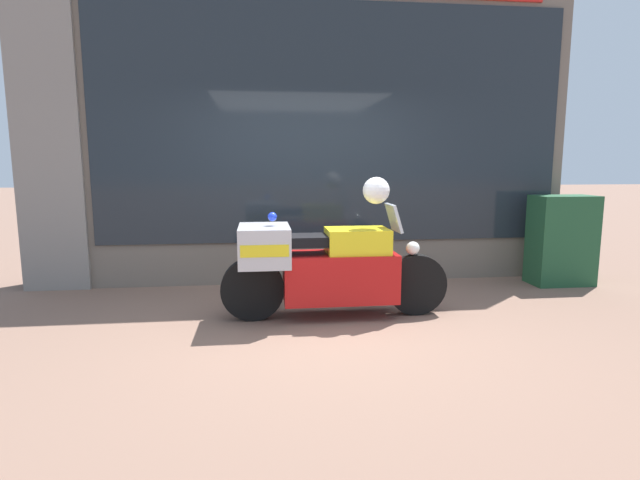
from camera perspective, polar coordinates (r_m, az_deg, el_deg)
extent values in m
plane|color=#7A5B4C|center=(4.88, 0.42, -9.82)|extent=(60.00, 60.00, 0.00)
cube|color=#6B6056|center=(6.63, -1.81, 12.52)|extent=(6.98, 0.40, 3.98)
cube|color=gray|center=(7.09, -28.18, 11.26)|extent=(0.79, 0.55, 3.98)
cube|color=#1E262D|center=(6.46, 1.61, 13.06)|extent=(5.96, 0.02, 2.98)
cube|color=slate|center=(6.78, 0.93, -2.12)|extent=(5.74, 0.30, 0.55)
cube|color=silver|center=(6.81, 0.79, 5.78)|extent=(5.74, 0.02, 1.34)
cube|color=beige|center=(6.67, 0.96, 11.42)|extent=(5.74, 0.30, 0.02)
cube|color=black|center=(6.73, -18.19, 11.30)|extent=(0.18, 0.04, 0.06)
cube|color=#195623|center=(6.61, -8.67, 11.69)|extent=(0.18, 0.04, 0.06)
cube|color=#B7B2A8|center=(6.67, 0.96, 11.76)|extent=(0.18, 0.04, 0.06)
cube|color=navy|center=(6.90, 10.17, 11.52)|extent=(0.18, 0.04, 0.06)
cube|color=#C68E19|center=(7.30, 18.56, 11.06)|extent=(0.18, 0.04, 0.06)
cube|color=#2D8E42|center=(6.65, -14.64, 0.96)|extent=(0.19, 0.03, 0.27)
cube|color=white|center=(6.65, 1.01, 1.24)|extent=(0.19, 0.03, 0.27)
cube|color=red|center=(7.13, 15.60, 1.43)|extent=(0.19, 0.03, 0.27)
cylinder|color=black|center=(5.28, 10.88, -5.00)|extent=(0.63, 0.14, 0.63)
cylinder|color=black|center=(5.04, -7.72, -5.58)|extent=(0.63, 0.14, 0.63)
cube|color=#B71414|center=(5.07, 2.27, -4.22)|extent=(1.14, 0.51, 0.49)
cube|color=yellow|center=(5.03, 4.27, -0.24)|extent=(0.62, 0.45, 0.28)
cube|color=black|center=(4.97, -0.65, -0.02)|extent=(0.66, 0.38, 0.10)
cube|color=#B7B7BC|center=(4.94, -6.39, -0.58)|extent=(0.50, 0.69, 0.38)
cube|color=yellow|center=(4.94, -6.39, -0.58)|extent=(0.45, 0.70, 0.11)
cube|color=#B2BCC6|center=(5.09, 8.43, 2.53)|extent=(0.11, 0.35, 0.28)
sphere|color=white|center=(5.19, 10.56, -0.93)|extent=(0.14, 0.14, 0.14)
sphere|color=blue|center=(4.91, -5.47, 2.67)|extent=(0.09, 0.09, 0.09)
cube|color=#1E4C2D|center=(7.13, 25.90, -0.02)|extent=(0.77, 0.45, 1.15)
sphere|color=white|center=(5.02, 6.44, 5.64)|extent=(0.27, 0.27, 0.27)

